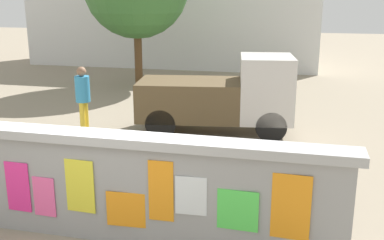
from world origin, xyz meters
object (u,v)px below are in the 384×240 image
Objects in this scene: auto_rickshaw_truck at (223,96)px; motorcycle at (132,158)px; person_walking at (83,94)px; bicycle_near at (288,192)px.

motorcycle is (-1.02, -3.43, -0.44)m from auto_rickshaw_truck.
auto_rickshaw_truck is at bearing 16.96° from person_walking.
bicycle_near is 1.04× the size of person_walking.
auto_rickshaw_truck reaches higher than motorcycle.
person_walking is at bearing -163.04° from auto_rickshaw_truck.
auto_rickshaw_truck is at bearing 73.44° from motorcycle.
motorcycle is 1.17× the size of person_walking.
auto_rickshaw_truck is 2.25× the size of bicycle_near.
bicycle_near is at bearing -12.41° from motorcycle.
person_walking reaches higher than motorcycle.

